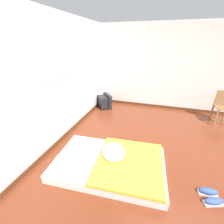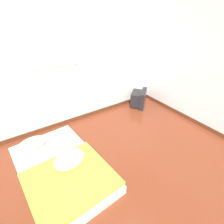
{
  "view_description": "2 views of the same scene",
  "coord_description": "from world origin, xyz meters",
  "px_view_note": "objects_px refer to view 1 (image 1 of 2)",
  "views": [
    {
      "loc": [
        -2.22,
        0.84,
        2.04
      ],
      "look_at": [
        1.04,
        1.85,
        0.45
      ],
      "focal_mm": 24.0,
      "sensor_mm": 36.0,
      "label": 1
    },
    {
      "loc": [
        -0.69,
        -0.61,
        2.36
      ],
      "look_at": [
        0.98,
        1.88,
        0.54
      ],
      "focal_mm": 28.0,
      "sensor_mm": 36.0,
      "label": 2
    }
  ],
  "objects_px": {
    "wooden_chair": "(223,105)",
    "mattress_bed": "(110,163)",
    "crt_tv": "(105,101)",
    "sneaker_pair": "(211,196)"
  },
  "relations": [
    {
      "from": "mattress_bed",
      "to": "wooden_chair",
      "type": "distance_m",
      "value": 3.51
    },
    {
      "from": "crt_tv",
      "to": "sneaker_pair",
      "type": "height_order",
      "value": "crt_tv"
    },
    {
      "from": "mattress_bed",
      "to": "crt_tv",
      "type": "distance_m",
      "value": 2.77
    },
    {
      "from": "mattress_bed",
      "to": "sneaker_pair",
      "type": "bearing_deg",
      "value": -95.15
    },
    {
      "from": "crt_tv",
      "to": "sneaker_pair",
      "type": "xyz_separation_m",
      "value": [
        -2.71,
        -2.59,
        -0.17
      ]
    },
    {
      "from": "mattress_bed",
      "to": "wooden_chair",
      "type": "relative_size",
      "value": 2.25
    },
    {
      "from": "crt_tv",
      "to": "mattress_bed",
      "type": "bearing_deg",
      "value": -158.26
    },
    {
      "from": "mattress_bed",
      "to": "crt_tv",
      "type": "xyz_separation_m",
      "value": [
        2.57,
        1.02,
        0.11
      ]
    },
    {
      "from": "wooden_chair",
      "to": "sneaker_pair",
      "type": "distance_m",
      "value": 2.85
    },
    {
      "from": "wooden_chair",
      "to": "mattress_bed",
      "type": "bearing_deg",
      "value": 136.96
    }
  ]
}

